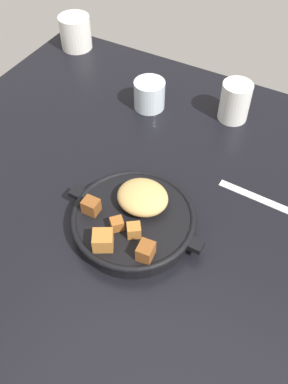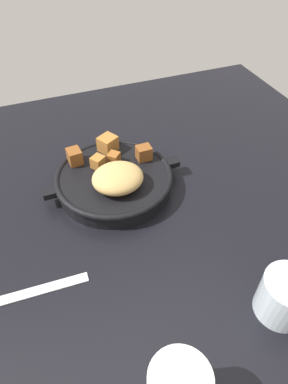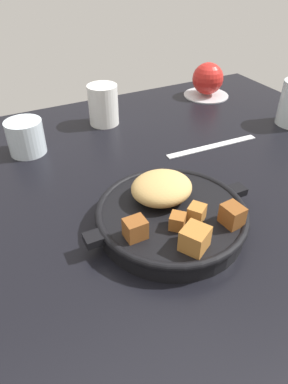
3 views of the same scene
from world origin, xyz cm
name	(u,v)px [view 3 (image 3 of 3)]	position (x,y,z in cm)	size (l,w,h in cm)	color
ground_plane	(156,205)	(0.00, 0.00, -1.20)	(110.92, 93.54, 2.40)	black
cast_iron_skillet	(171,213)	(-1.30, -6.66, 2.47)	(26.95, 22.65, 7.08)	black
saucer_plate	(206,95)	(34.92, 35.19, 0.30)	(12.27, 12.27, 0.60)	#B7BABF
red_apple	(208,79)	(34.92, 35.19, 4.77)	(8.33, 8.33, 8.33)	red
butter_knife	(213,146)	(19.24, 10.59, 0.18)	(21.28, 1.60, 0.36)	silver
water_glass_short	(26,137)	(-15.67, 25.88, 3.41)	(7.32, 7.32, 6.82)	silver
white_creamer_pitcher	(103,105)	(3.22, 31.53, 4.56)	(6.81, 6.81, 9.11)	white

